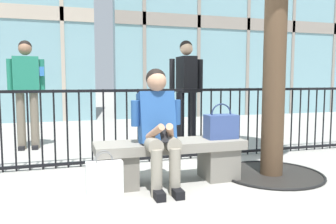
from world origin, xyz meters
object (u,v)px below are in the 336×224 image
bystander_at_railing (186,86)px  stone_bench (171,157)px  seated_person_with_phone (159,124)px  handbag_on_bench (221,126)px  shopping_bag (105,179)px  bystander_further_back (27,86)px

bystander_at_railing → stone_bench: bearing=-115.4°
seated_person_with_phone → handbag_on_bench: seated_person_with_phone is taller
bystander_at_railing → shopping_bag: bearing=-128.5°
seated_person_with_phone → bystander_at_railing: 2.02m
shopping_bag → bystander_at_railing: 2.55m
handbag_on_bench → stone_bench: bearing=179.0°
handbag_on_bench → shopping_bag: size_ratio=0.88×
stone_bench → bystander_further_back: size_ratio=0.94×
shopping_bag → seated_person_with_phone: bearing=13.6°
bystander_at_railing → bystander_further_back: 2.51m
seated_person_with_phone → handbag_on_bench: size_ratio=3.11×
bystander_at_railing → bystander_further_back: same height
bystander_at_railing → seated_person_with_phone: bearing=-118.2°
handbag_on_bench → bystander_at_railing: bearing=83.4°
seated_person_with_phone → bystander_further_back: 2.90m
bystander_at_railing → bystander_further_back: (-2.41, 0.73, 0.00)m
stone_bench → handbag_on_bench: 0.66m
stone_bench → bystander_further_back: 2.95m
handbag_on_bench → bystander_further_back: (-2.22, 2.36, 0.41)m
seated_person_with_phone → handbag_on_bench: bearing=9.0°
handbag_on_bench → bystander_at_railing: (0.19, 1.63, 0.41)m
stone_bench → handbag_on_bench: (0.58, -0.01, 0.32)m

